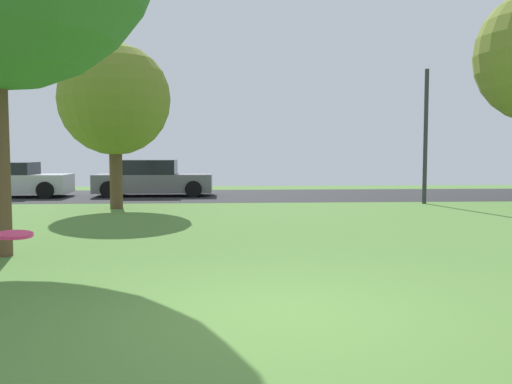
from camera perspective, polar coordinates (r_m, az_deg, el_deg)
name	(u,v)px	position (r m, az deg, el deg)	size (l,w,h in m)	color
ground_plane	(284,313)	(6.08, 2.92, -12.55)	(44.00, 44.00, 0.00)	#547F38
road_strip	(240,195)	(21.87, -1.73, -0.35)	(44.00, 6.40, 0.01)	#28282B
maple_tree_far	(115,100)	(17.39, -14.56, 9.30)	(3.39, 3.39, 5.04)	brown
frisbee_disc	(14,235)	(4.51, -23.95, -4.11)	(0.38, 0.38, 0.04)	#EA2D6B
parked_car_silver	(13,181)	(23.05, -24.11, 1.06)	(4.19, 1.96, 1.34)	#B7B7BC
parked_car_grey	(153,179)	(21.99, -10.75, 1.30)	(4.57, 1.97, 1.43)	slate
street_lamp_post	(426,137)	(19.23, 17.31, 5.53)	(0.14, 0.14, 4.50)	#2D2D33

